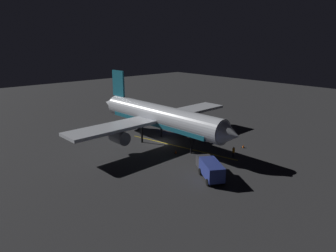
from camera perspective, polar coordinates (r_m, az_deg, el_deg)
The scene contains 8 objects.
ground_plane at distance 54.37m, azimuth -1.41°, elevation -3.22°, with size 180.00×180.00×0.20m, color #313133.
apron_guide_stripe at distance 52.20m, azimuth 2.31°, elevation -3.94°, with size 0.24×21.11×0.01m, color gold.
airliner at distance 53.43m, azimuth -1.86°, elevation 1.77°, with size 33.74×33.94×11.95m.
baggage_truck at distance 40.88m, azimuth 7.94°, elevation -7.98°, with size 5.14×6.62×2.36m.
catering_truck at distance 60.45m, azimuth 3.67°, elevation 0.12°, with size 5.85×5.68×2.59m.
ground_crew_worker at distance 48.37m, azimuth 12.25°, elevation -4.82°, with size 0.40×0.40×1.74m.
traffic_cone_near_left at distance 49.15m, azimuth 1.48°, elevation -4.90°, with size 0.50×0.50×0.55m.
traffic_cone_near_right at distance 53.23m, azimuth 14.01°, elevation -3.74°, with size 0.50×0.50×0.55m.
Camera 1 is at (33.26, 39.20, 17.61)m, focal length 32.32 mm.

